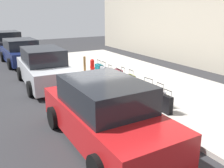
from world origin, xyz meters
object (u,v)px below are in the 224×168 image
Objects in this scene: parked_car_red_0 at (105,114)px; parked_car_navy_2 at (21,52)px; suitcase_teal_2 at (148,93)px; suitcase_maroon_6 at (118,78)px; suitcase_teal_9 at (99,71)px; suitcase_black_0 at (167,105)px; suitcase_silver_1 at (159,99)px; suitcase_black_7 at (110,77)px; suitcase_silver_8 at (104,74)px; suitcase_red_5 at (123,83)px; suitcase_olive_4 at (131,84)px; parked_car_silver_1 at (44,68)px; fire_hydrant at (92,66)px; suitcase_navy_3 at (138,89)px; bollard_post at (85,64)px; parked_car_charcoal_3 at (8,42)px.

parked_car_red_0 reaches higher than parked_car_navy_2.
suitcase_teal_2 is 2.14m from suitcase_maroon_6.
suitcase_black_0 is at bearing 179.36° from suitcase_teal_9.
suitcase_silver_1 is 0.99× the size of suitcase_black_7.
suitcase_red_5 is at bearing -178.07° from suitcase_silver_8.
suitcase_black_7 is at bearing -174.19° from suitcase_silver_8.
suitcase_olive_4 is at bearing -173.86° from suitcase_red_5.
parked_car_silver_1 is (4.94, 2.53, 0.36)m from suitcase_silver_1.
suitcase_black_7 is (2.66, 0.03, -0.02)m from suitcase_teal_2.
suitcase_teal_9 is at bearing 0.16° from suitcase_red_5.
suitcase_silver_1 reaches higher than fire_hydrant.
suitcase_navy_3 is at bearing -179.74° from fire_hydrant.
parked_car_silver_1 is at bearing 180.00° from parked_car_navy_2.
parked_car_red_0 reaches higher than suitcase_black_7.
parked_car_red_0 is (-5.94, 2.47, 0.21)m from fire_hydrant.
suitcase_red_5 reaches higher than bollard_post.
fire_hydrant is 0.18× the size of parked_car_red_0.
suitcase_teal_2 reaches higher than suitcase_navy_3.
fire_hydrant is 0.18× the size of parked_car_navy_2.
suitcase_black_0 is at bearing 178.72° from suitcase_red_5.
suitcase_silver_8 is (2.04, 0.11, -0.03)m from suitcase_olive_4.
suitcase_teal_9 is (2.12, 0.01, 0.02)m from suitcase_red_5.
bollard_post reaches higher than suitcase_maroon_6.
suitcase_black_0 is at bearing 177.05° from suitcase_olive_4.
parked_car_red_0 is (-5.14, 2.45, 0.29)m from suitcase_teal_9.
suitcase_olive_4 is 2.61m from suitcase_teal_9.
parked_car_navy_2 is at bearing 14.21° from suitcase_teal_2.
suitcase_olive_4 is at bearing -163.89° from parked_car_navy_2.
suitcase_teal_9 is 1.43m from bollard_post.
suitcase_teal_2 reaches higher than suitcase_maroon_6.
parked_car_silver_1 reaches higher than suitcase_red_5.
suitcase_olive_4 is (0.54, -0.02, 0.04)m from suitcase_navy_3.
suitcase_navy_3 is 0.84× the size of suitcase_black_7.
bollard_post is at bearing 2.19° from suitcase_red_5.
suitcase_black_7 is 0.50m from suitcase_silver_8.
suitcase_black_0 is at bearing 176.81° from suitcase_navy_3.
suitcase_silver_8 is 1.15× the size of fire_hydrant.
suitcase_teal_9 is (3.73, 0.03, -0.01)m from suitcase_teal_2.
fire_hydrant is at bearing -1.48° from suitcase_teal_9.
suitcase_teal_9 is (4.81, -0.05, 0.05)m from suitcase_black_0.
fire_hydrant is at bearing -2.80° from suitcase_silver_8.
suitcase_silver_1 is 1.01× the size of bollard_post.
parked_car_silver_1 is at bearing 75.00° from suitcase_teal_9.
parked_car_silver_1 reaches higher than parked_car_charcoal_3.
parked_car_navy_2 is (6.07, 2.45, 0.25)m from suitcase_teal_9.
suitcase_maroon_6 is at bearing -0.30° from suitcase_silver_1.
suitcase_navy_3 is (0.58, -0.01, -0.01)m from suitcase_teal_2.
bollard_post reaches higher than suitcase_navy_3.
parked_car_red_0 is at bearing 97.95° from suitcase_black_0.
parked_car_red_0 reaches higher than suitcase_teal_9.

